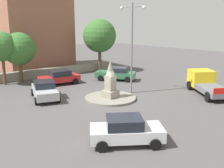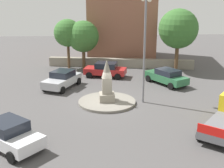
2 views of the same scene
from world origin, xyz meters
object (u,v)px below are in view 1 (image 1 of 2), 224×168
at_px(car_green_parked_left, 116,73).
at_px(corner_building, 32,29).
at_px(car_white_parked_right, 126,130).
at_px(car_silver_waiting, 45,90).
at_px(car_red_far_side, 59,77).
at_px(tree_far_corner, 2,47).
at_px(tree_near_wall, 100,36).
at_px(monument, 110,81).
at_px(streetlamp, 132,40).
at_px(tree_mid_cluster, 19,49).
at_px(truck_yellow_approaching, 206,83).

height_order(car_green_parked_left, corner_building, corner_building).
bearing_deg(car_white_parked_right, car_silver_waiting, 169.72).
distance_m(car_red_far_side, tree_far_corner, 6.60).
bearing_deg(car_silver_waiting, car_red_far_side, 129.37).
bearing_deg(tree_near_wall, tree_far_corner, -100.86).
distance_m(car_green_parked_left, car_white_parked_right, 16.11).
distance_m(monument, corner_building, 18.09).
distance_m(streetlamp, car_red_far_side, 9.08).
relative_size(car_silver_waiting, corner_building, 0.43).
bearing_deg(car_white_parked_right, tree_mid_cluster, 168.04).
distance_m(corner_building, tree_far_corner, 9.02).
bearing_deg(tree_mid_cluster, car_silver_waiting, -14.46).
xyz_separation_m(corner_building, tree_mid_cluster, (5.87, -5.26, -1.73)).
height_order(car_green_parked_left, truck_yellow_approaching, truck_yellow_approaching).
bearing_deg(corner_building, car_red_far_side, -17.24).
bearing_deg(monument, car_silver_waiting, -138.64).
distance_m(car_green_parked_left, corner_building, 13.82).
bearing_deg(car_green_parked_left, monument, -51.87).
height_order(car_silver_waiting, tree_mid_cluster, tree_mid_cluster).
height_order(monument, tree_far_corner, tree_far_corner).
bearing_deg(tree_mid_cluster, tree_near_wall, 79.14).
height_order(car_white_parked_right, tree_far_corner, tree_far_corner).
relative_size(streetlamp, car_silver_waiting, 1.79).
xyz_separation_m(car_white_parked_right, tree_near_wall, (-16.12, 13.98, 3.80)).
bearing_deg(car_white_parked_right, corner_building, 159.22).
bearing_deg(monument, tree_far_corner, -162.87).
xyz_separation_m(car_silver_waiting, tree_far_corner, (-7.55, 0.13, 3.20)).
xyz_separation_m(car_green_parked_left, tree_far_corner, (-7.24, -9.52, 3.23)).
distance_m(monument, tree_far_corner, 12.62).
relative_size(truck_yellow_approaching, tree_far_corner, 1.02).
distance_m(car_red_far_side, corner_building, 11.17).
bearing_deg(corner_building, monument, -10.86).
height_order(car_white_parked_right, tree_near_wall, tree_near_wall).
xyz_separation_m(car_silver_waiting, truck_yellow_approaching, (9.44, 11.41, 0.15)).
height_order(car_green_parked_left, tree_far_corner, tree_far_corner).
height_order(car_green_parked_left, car_silver_waiting, car_silver_waiting).
height_order(streetlamp, car_red_far_side, streetlamp).
xyz_separation_m(tree_near_wall, tree_far_corner, (-2.28, -11.88, -0.61)).
bearing_deg(tree_mid_cluster, car_white_parked_right, -11.96).
xyz_separation_m(car_white_parked_right, tree_mid_cluster, (-18.07, 3.83, 2.83)).
distance_m(car_white_parked_right, corner_building, 26.01).
distance_m(car_red_far_side, tree_mid_cluster, 5.29).
relative_size(corner_building, tree_near_wall, 1.59).
distance_m(truck_yellow_approaching, corner_building, 23.36).
xyz_separation_m(car_silver_waiting, corner_building, (-13.09, 7.12, 4.58)).
bearing_deg(tree_near_wall, corner_building, -147.94).
bearing_deg(corner_building, car_green_parked_left, 11.20).
height_order(corner_building, tree_mid_cluster, corner_building).
distance_m(car_green_parked_left, car_red_far_side, 6.33).
bearing_deg(car_white_parked_right, truck_yellow_approaching, 96.03).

